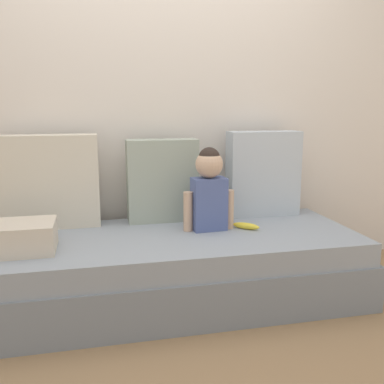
# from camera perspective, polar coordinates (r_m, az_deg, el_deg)

# --- Properties ---
(ground_plane) EXTENTS (12.00, 12.00, 0.00)m
(ground_plane) POSITION_cam_1_polar(r_m,az_deg,el_deg) (2.69, -2.54, -13.90)
(ground_plane) COLOR #93704C
(back_wall) EXTENTS (5.44, 0.10, 2.42)m
(back_wall) POSITION_cam_1_polar(r_m,az_deg,el_deg) (2.99, -4.78, 12.57)
(back_wall) COLOR silver
(back_wall) RESTS_ON ground
(couch) EXTENTS (2.24, 0.88, 0.40)m
(couch) POSITION_cam_1_polar(r_m,az_deg,el_deg) (2.61, -2.58, -9.95)
(couch) COLOR gray
(couch) RESTS_ON ground
(throw_pillow_left) EXTENTS (0.58, 0.16, 0.57)m
(throw_pillow_left) POSITION_cam_1_polar(r_m,az_deg,el_deg) (2.78, -18.19, 1.30)
(throw_pillow_left) COLOR beige
(throw_pillow_left) RESTS_ON couch
(throw_pillow_center) EXTENTS (0.45, 0.16, 0.53)m
(throw_pillow_center) POSITION_cam_1_polar(r_m,az_deg,el_deg) (2.81, -3.92, 1.52)
(throw_pillow_center) COLOR #99A393
(throw_pillow_center) RESTS_ON couch
(throw_pillow_right) EXTENTS (0.49, 0.16, 0.57)m
(throw_pillow_right) POSITION_cam_1_polar(r_m,az_deg,el_deg) (2.99, 9.34, 2.41)
(throw_pillow_right) COLOR #B2BCC6
(throw_pillow_right) RESTS_ON couch
(toddler) EXTENTS (0.31, 0.16, 0.50)m
(toddler) POSITION_cam_1_polar(r_m,az_deg,el_deg) (2.59, 2.26, 0.56)
(toddler) COLOR #4C5B93
(toddler) RESTS_ON couch
(banana) EXTENTS (0.16, 0.14, 0.04)m
(banana) POSITION_cam_1_polar(r_m,az_deg,el_deg) (2.67, 7.14, -4.45)
(banana) COLOR yellow
(banana) RESTS_ON couch
(folded_blanket) EXTENTS (0.40, 0.28, 0.15)m
(folded_blanket) POSITION_cam_1_polar(r_m,az_deg,el_deg) (2.41, -22.26, -5.57)
(folded_blanket) COLOR beige
(folded_blanket) RESTS_ON couch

